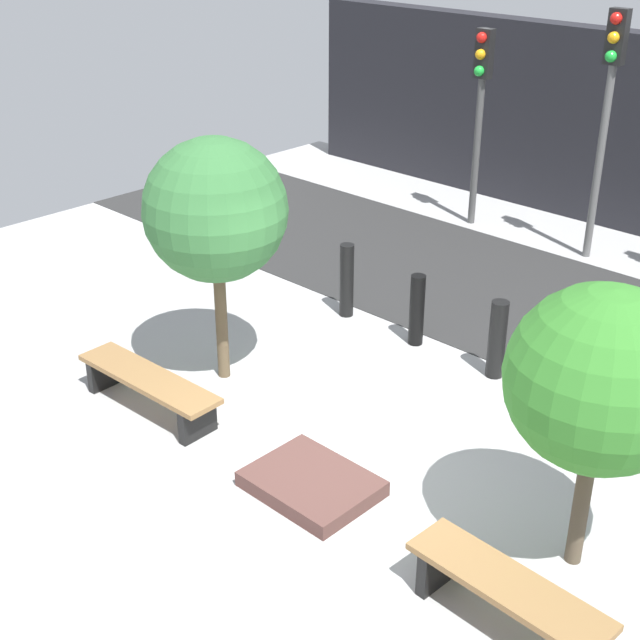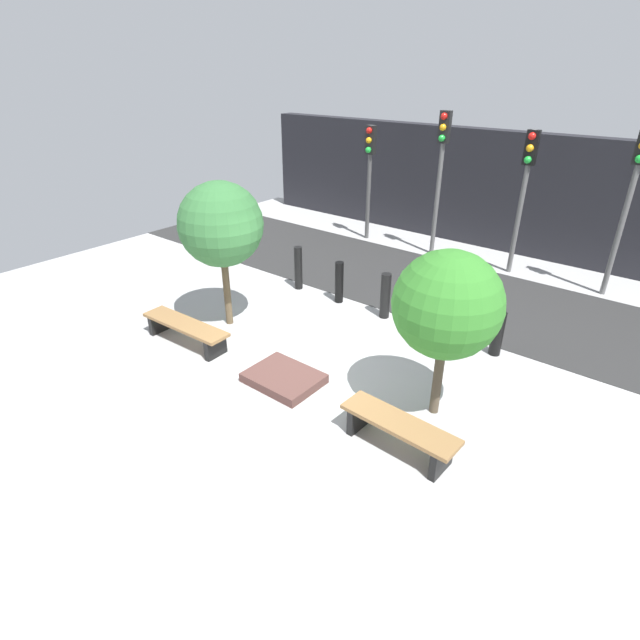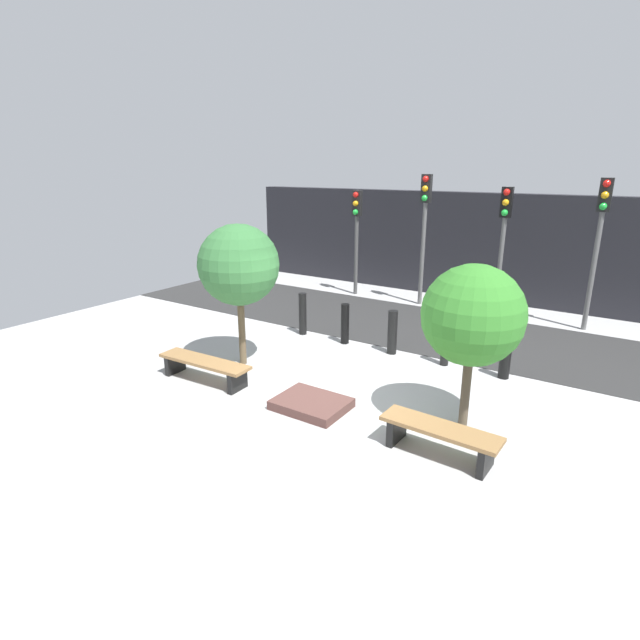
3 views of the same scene
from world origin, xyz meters
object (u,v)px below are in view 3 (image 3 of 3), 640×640
bollard_left (345,324)px  traffic_light_east (600,228)px  bench_left (205,365)px  traffic_light_mid_west (425,216)px  tree_behind_left_bench (239,265)px  traffic_light_west (357,223)px  tree_behind_right_bench (473,316)px  bench_right (440,435)px  bollard_far_right (505,357)px  bollard_center (392,332)px  bollard_right (446,341)px  traffic_light_mid_east (504,228)px  bollard_far_left (303,314)px  planter_bed (311,404)px

bollard_left → traffic_light_east: traffic_light_east is taller
bench_left → traffic_light_mid_west: (1.24, 7.56, 2.27)m
tree_behind_left_bench → traffic_light_west: bearing=98.7°
bollard_left → tree_behind_right_bench: bearing=-32.4°
bench_right → bollard_far_right: size_ratio=2.01×
bench_right → bollard_center: size_ratio=1.76×
tree_behind_right_bench → traffic_light_east: bearing=81.3°
bollard_right → traffic_light_mid_east: 4.62m
traffic_light_mid_east → bench_left: bearing=-114.6°
bench_right → bollard_far_left: bearing=147.3°
tree_behind_right_bench → bollard_far_left: tree_behind_right_bench is taller
traffic_light_mid_west → traffic_light_mid_east: size_ratio=1.09×
traffic_light_mid_east → bollard_far_left: bearing=-129.9°
bollard_far_right → bench_left: bearing=-144.9°
bench_right → planter_bed: bench_right is taller
bench_right → tree_behind_left_bench: 5.13m
tree_behind_left_bench → bollard_far_right: tree_behind_left_bench is taller
planter_bed → bollard_left: (-1.21, 3.14, 0.39)m
planter_bed → tree_behind_right_bench: size_ratio=0.46×
traffic_light_west → traffic_light_mid_east: (4.44, 0.00, 0.13)m
bollard_far_left → bollard_left: (1.21, 0.00, -0.04)m
bench_right → tree_behind_left_bench: bearing=169.3°
bollard_far_right → traffic_light_mid_west: bearing=129.9°
tree_behind_left_bench → traffic_light_mid_east: (3.46, 6.48, 0.31)m
bollard_left → traffic_light_mid_east: (2.32, 4.22, 1.93)m
planter_bed → tree_behind_left_bench: 3.21m
bollard_center → traffic_light_west: bearing=128.3°
tree_behind_left_bench → traffic_light_mid_east: size_ratio=0.84×
bollard_center → planter_bed: bearing=-90.0°
bench_right → bollard_right: bearing=111.2°
bollard_left → bollard_far_right: bearing=0.0°
planter_bed → traffic_light_west: bearing=114.4°
tree_behind_left_bench → bollard_right: bearing=32.4°
bollard_far_right → traffic_light_west: traffic_light_west is taller
bollard_right → bollard_center: bearing=180.0°
traffic_light_west → traffic_light_east: traffic_light_east is taller
bollard_far_left → traffic_light_mid_east: bearing=50.1°
bollard_left → bollard_right: size_ratio=0.91×
bollard_far_left → bollard_right: bearing=0.0°
bollard_far_right → traffic_light_west: (-5.75, 4.22, 1.84)m
traffic_light_mid_east → bollard_left: bearing=-118.8°
bollard_far_left → traffic_light_mid_west: bearing=72.8°
traffic_light_west → traffic_light_mid_west: bearing=0.0°
traffic_light_mid_east → traffic_light_east: traffic_light_east is taller
tree_behind_right_bench → traffic_light_mid_east: bearing=100.8°
tree_behind_right_bench → bollard_far_right: size_ratio=3.04×
planter_bed → bollard_far_left: 3.99m
bench_left → bollard_left: (1.14, 3.34, 0.15)m
bollard_far_left → bollard_left: bearing=0.0°
bollard_right → traffic_light_mid_east: bearing=91.3°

